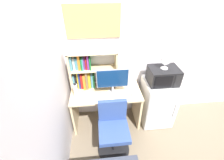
{
  "coord_description": "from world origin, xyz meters",
  "views": [
    {
      "loc": [
        -1.07,
        -2.25,
        2.33
      ],
      "look_at": [
        -0.87,
        -0.31,
        0.98
      ],
      "focal_mm": 24.39,
      "sensor_mm": 36.0,
      "label": 1
    }
  ],
  "objects": [
    {
      "name": "computer_mouse",
      "position": [
        -0.53,
        -0.4,
        0.75
      ],
      "size": [
        0.07,
        0.09,
        0.03
      ],
      "primitive_type": "ellipsoid",
      "color": "silver",
      "rests_on": "desk"
    },
    {
      "name": "monitor",
      "position": [
        -0.86,
        -0.32,
        0.99
      ],
      "size": [
        0.5,
        0.16,
        0.44
      ],
      "color": "#B7B7BC",
      "rests_on": "desk"
    },
    {
      "name": "hutch_bookshelf",
      "position": [
        -1.26,
        -0.11,
        1.05
      ],
      "size": [
        0.76,
        0.24,
        0.66
      ],
      "color": "beige",
      "rests_on": "desk"
    },
    {
      "name": "desk_fan",
      "position": [
        -0.06,
        -0.32,
        1.26
      ],
      "size": [
        0.15,
        0.11,
        0.23
      ],
      "color": "silver",
      "rests_on": "microwave"
    },
    {
      "name": "wall_back",
      "position": [
        0.4,
        0.02,
        1.3
      ],
      "size": [
        6.4,
        0.04,
        2.6
      ],
      "primitive_type": "cube",
      "color": "silver",
      "rests_on": "ground_plane"
    },
    {
      "name": "desk",
      "position": [
        -0.97,
        -0.28,
        0.5
      ],
      "size": [
        1.16,
        0.57,
        0.73
      ],
      "color": "beige",
      "rests_on": "ground_plane"
    },
    {
      "name": "water_bottle",
      "position": [
        -1.44,
        -0.35,
        0.85
      ],
      "size": [
        0.07,
        0.07,
        0.25
      ],
      "color": "silver",
      "rests_on": "desk"
    },
    {
      "name": "microwave",
      "position": [
        -0.04,
        -0.31,
        1.01
      ],
      "size": [
        0.47,
        0.35,
        0.26
      ],
      "color": "black",
      "rests_on": "mini_fridge"
    },
    {
      "name": "wall_corkboard",
      "position": [
        -1.11,
        -0.01,
        1.79
      ],
      "size": [
        0.79,
        0.02,
        0.47
      ],
      "primitive_type": "cube",
      "color": "tan"
    },
    {
      "name": "desk_chair",
      "position": [
        -0.9,
        -0.83,
        0.4
      ],
      "size": [
        0.5,
        0.5,
        0.89
      ],
      "color": "black",
      "rests_on": "ground_plane"
    },
    {
      "name": "mini_fridge",
      "position": [
        -0.04,
        -0.32,
        0.44
      ],
      "size": [
        0.54,
        0.55,
        0.88
      ],
      "color": "white",
      "rests_on": "ground_plane"
    },
    {
      "name": "wall_left",
      "position": [
        -1.62,
        -1.6,
        1.3
      ],
      "size": [
        0.04,
        4.4,
        2.6
      ],
      "primitive_type": "cube",
      "color": "silver",
      "rests_on": "ground_plane"
    },
    {
      "name": "keyboard",
      "position": [
        -0.84,
        -0.4,
        0.74
      ],
      "size": [
        0.43,
        0.13,
        0.02
      ],
      "primitive_type": "cube",
      "color": "silver",
      "rests_on": "desk"
    }
  ]
}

